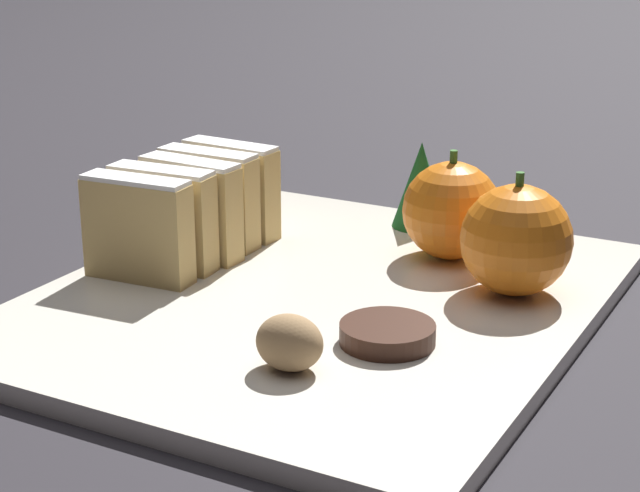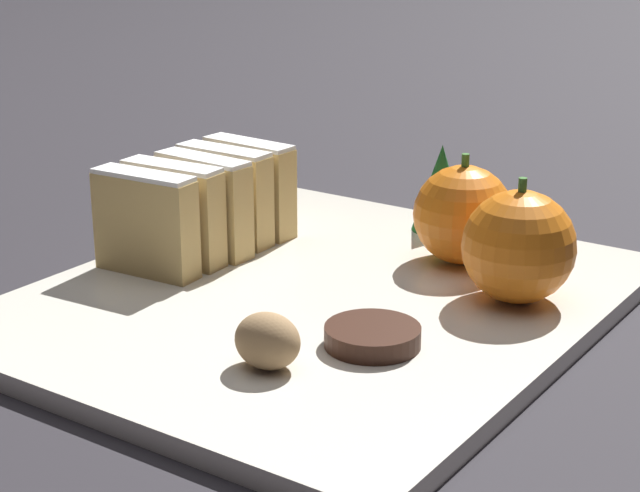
{
  "view_description": "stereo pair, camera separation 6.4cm",
  "coord_description": "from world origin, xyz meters",
  "px_view_note": "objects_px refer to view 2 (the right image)",
  "views": [
    {
      "loc": [
        0.29,
        -0.53,
        0.25
      ],
      "look_at": [
        0.0,
        0.0,
        0.04
      ],
      "focal_mm": 60.0,
      "sensor_mm": 36.0,
      "label": 1
    },
    {
      "loc": [
        0.34,
        -0.5,
        0.25
      ],
      "look_at": [
        0.0,
        0.0,
        0.04
      ],
      "focal_mm": 60.0,
      "sensor_mm": 36.0,
      "label": 2
    }
  ],
  "objects_px": {
    "orange_near": "(519,247)",
    "orange_far": "(463,215)",
    "walnut": "(267,341)",
    "chocolate_cookie": "(373,336)"
  },
  "relations": [
    {
      "from": "orange_near",
      "to": "orange_far",
      "type": "bearing_deg",
      "value": 143.84
    },
    {
      "from": "orange_near",
      "to": "walnut",
      "type": "distance_m",
      "value": 0.17
    },
    {
      "from": "walnut",
      "to": "chocolate_cookie",
      "type": "distance_m",
      "value": 0.06
    },
    {
      "from": "orange_near",
      "to": "walnut",
      "type": "height_order",
      "value": "orange_near"
    },
    {
      "from": "orange_near",
      "to": "walnut",
      "type": "relative_size",
      "value": 2.1
    },
    {
      "from": "orange_far",
      "to": "chocolate_cookie",
      "type": "xyz_separation_m",
      "value": [
        0.02,
        -0.15,
        -0.03
      ]
    },
    {
      "from": "walnut",
      "to": "chocolate_cookie",
      "type": "xyz_separation_m",
      "value": [
        0.03,
        0.05,
        -0.01
      ]
    },
    {
      "from": "orange_far",
      "to": "chocolate_cookie",
      "type": "distance_m",
      "value": 0.15
    },
    {
      "from": "orange_near",
      "to": "orange_far",
      "type": "height_order",
      "value": "orange_near"
    },
    {
      "from": "orange_near",
      "to": "chocolate_cookie",
      "type": "bearing_deg",
      "value": -108.59
    }
  ]
}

